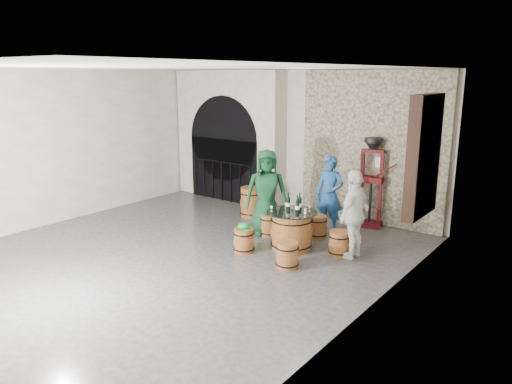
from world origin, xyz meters
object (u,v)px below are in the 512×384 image
Objects in this scene: barrel_stool_near_left at (244,240)px; barrel_stool_left at (269,225)px; barrel_stool_near_right at (287,255)px; wine_bottle_right at (300,203)px; barrel_stool_right at (339,243)px; person_white at (355,214)px; wine_bottle_left at (288,203)px; barrel_table at (292,231)px; person_blue at (329,195)px; corking_press at (372,176)px; side_barrel at (251,202)px; person_green at (266,192)px; barrel_stool_far at (317,227)px; wine_bottle_center at (297,206)px.

barrel_stool_left is at bearing 99.59° from barrel_stool_near_left.
wine_bottle_right is at bearing 111.19° from barrel_stool_near_right.
barrel_stool_left is 1.61m from barrel_stool_right.
wine_bottle_left is at bearing -75.35° from person_white.
person_blue is at bearing 87.70° from barrel_table.
person_white reaches higher than barrel_table.
barrel_table is 2.81× the size of wine_bottle_right.
corking_press reaches higher than barrel_stool_right.
barrel_stool_right is 1.16m from wine_bottle_left.
side_barrel is at bearing 147.16° from barrel_table.
person_white is (1.95, -0.12, -0.07)m from person_green.
barrel_stool_near_left is 1.05m from wine_bottle_left.
barrel_table is 2.81× the size of wine_bottle_left.
wine_bottle_left is (-0.12, 0.06, 0.49)m from barrel_table.
person_green is at bearing -37.80° from side_barrel.
barrel_stool_near_right is 1.39m from person_white.
barrel_stool_left is 0.28× the size of person_blue.
person_green is at bearing 163.04° from wine_bottle_right.
wine_bottle_right reaches higher than barrel_stool_left.
barrel_stool_near_right is (-0.41, -1.03, 0.00)m from barrel_stool_right.
wine_bottle_right is at bearing 50.07° from barrel_stool_near_left.
wine_bottle_right is at bearing -172.72° from barrel_stool_right.
barrel_stool_near_left is at bearing -117.03° from person_blue.
wine_bottle_center is at bearing -84.38° from barrel_stool_far.
wine_bottle_left is 0.49× the size of side_barrel.
person_blue reaches higher than wine_bottle_right.
person_green reaches higher than barrel_stool_near_left.
barrel_stool_right is (0.83, 0.26, -0.14)m from barrel_table.
barrel_table is 0.49× the size of corking_press.
person_blue is 4.78× the size of wine_bottle_center.
barrel_stool_right is 2.83m from side_barrel.
barrel_stool_near_right is 3.04m from corking_press.
wine_bottle_left is (0.77, -0.39, -0.01)m from person_green.
barrel_stool_near_left is at bearing -129.93° from wine_bottle_right.
barrel_stool_far is at bearing -115.85° from person_white.
wine_bottle_right reaches higher than barrel_stool_near_right.
corking_press is (0.12, 2.92, 0.86)m from barrel_stool_near_right.
barrel_stool_near_right is at bearing -83.75° from person_green.
person_white is 4.77× the size of wine_bottle_center.
barrel_table is at bearing 174.87° from wine_bottle_center.
person_white is at bearing -84.89° from corking_press.
side_barrel is (-2.26, 1.96, 0.12)m from barrel_stool_near_right.
person_green is 5.21× the size of wine_bottle_left.
wine_bottle_left reaches higher than barrel_stool_near_left.
wine_bottle_center is 0.18× the size of corking_press.
barrel_stool_far is 0.70m from person_blue.
wine_bottle_right reaches higher than side_barrel.
person_green is at bearing -91.71° from person_white.
barrel_table is 0.59× the size of person_white.
corking_press is (-0.52, 1.82, 0.30)m from person_white.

